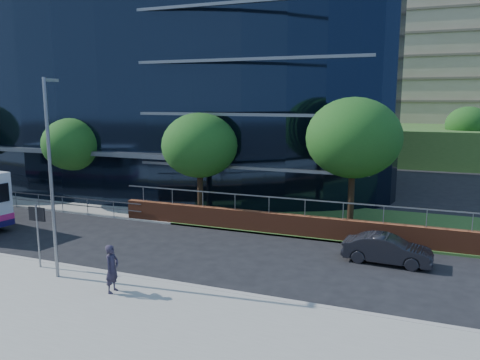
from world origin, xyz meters
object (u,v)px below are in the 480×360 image
at_px(street_sign, 37,222).
at_px(tree_far_d, 353,138).
at_px(streetlight_east, 51,173).
at_px(parked_car, 387,249).
at_px(tree_far_b, 73,144).
at_px(pedestrian, 112,269).
at_px(tree_dist_e, 468,125).
at_px(tree_far_c, 200,146).

relative_size(street_sign, tree_far_d, 0.38).
distance_m(street_sign, streetlight_east, 2.80).
height_order(streetlight_east, parked_car, streetlight_east).
height_order(tree_far_b, pedestrian, tree_far_b).
bearing_deg(streetlight_east, tree_far_b, 127.63).
distance_m(streetlight_east, pedestrian, 4.58).
xyz_separation_m(tree_far_b, streetlight_east, (9.00, -11.67, 0.23)).
distance_m(tree_far_d, parked_car, 7.30).
distance_m(tree_dist_e, parked_car, 35.83).
relative_size(street_sign, tree_far_c, 0.43).
distance_m(tree_far_b, tree_far_c, 10.02).
relative_size(street_sign, parked_car, 0.72).
relative_size(tree_far_c, parked_car, 1.67).
bearing_deg(parked_car, tree_dist_e, -5.76).
height_order(tree_far_d, streetlight_east, streetlight_east).
xyz_separation_m(streetlight_east, pedestrian, (3.07, -0.49, -3.37)).
distance_m(tree_far_c, streetlight_east, 11.22).
height_order(tree_far_d, tree_dist_e, tree_far_d).
relative_size(tree_far_b, parked_car, 1.55).
relative_size(street_sign, tree_dist_e, 0.43).
bearing_deg(tree_far_c, parked_car, -20.13).
bearing_deg(tree_far_c, pedestrian, -79.96).
distance_m(tree_far_c, pedestrian, 12.34).
bearing_deg(parked_car, tree_far_d, 28.17).
bearing_deg(streetlight_east, tree_far_d, 50.60).
relative_size(street_sign, pedestrian, 1.52).
height_order(tree_far_d, parked_car, tree_far_d).
bearing_deg(tree_dist_e, tree_far_b, -131.52).
relative_size(streetlight_east, pedestrian, 4.34).
distance_m(tree_dist_e, streetlight_east, 45.85).
distance_m(tree_far_b, parked_car, 22.20).
height_order(tree_far_c, streetlight_east, streetlight_east).
bearing_deg(tree_far_c, street_sign, -103.29).
height_order(tree_far_c, parked_car, tree_far_c).
relative_size(tree_far_d, streetlight_east, 0.93).
distance_m(streetlight_east, parked_car, 14.74).
relative_size(street_sign, streetlight_east, 0.35).
relative_size(tree_far_b, tree_dist_e, 0.93).
relative_size(tree_far_b, tree_far_c, 0.93).
xyz_separation_m(tree_far_b, parked_car, (21.40, -4.68, -3.57)).
distance_m(tree_far_c, parked_car, 12.75).
distance_m(tree_dist_e, pedestrian, 45.33).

